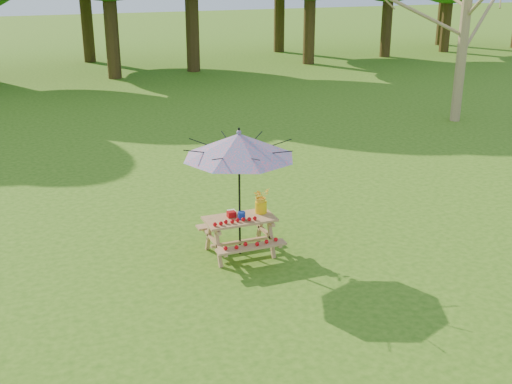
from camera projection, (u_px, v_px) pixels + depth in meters
name	position (u px, v px, depth m)	size (l,w,h in m)	color
ground	(374.00, 334.00, 8.75)	(120.00, 120.00, 0.00)	#326212
picnic_table	(240.00, 236.00, 11.06)	(1.20, 1.32, 0.67)	#AA7E4C
patio_umbrella	(239.00, 146.00, 10.51)	(1.93, 1.93, 2.25)	black
produce_bins	(236.00, 214.00, 10.95)	(0.27, 0.41, 0.13)	#AE0D0F
tomatoes_row	(235.00, 221.00, 10.72)	(0.77, 0.13, 0.07)	red
flower_bucket	(261.00, 200.00, 11.09)	(0.34, 0.31, 0.46)	yellow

